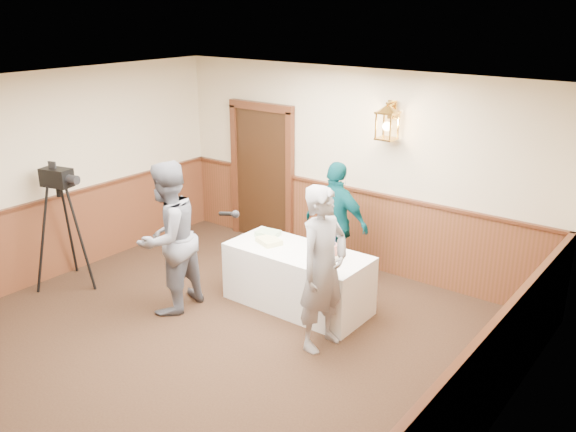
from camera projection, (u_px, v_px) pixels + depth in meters
name	position (u px, v px, depth m)	size (l,w,h in m)	color
ground	(173.00, 367.00, 6.38)	(7.00, 7.00, 0.00)	black
room_shell	(193.00, 218.00, 6.25)	(6.02, 7.02, 2.81)	beige
display_table	(298.00, 278.00, 7.56)	(1.80, 0.80, 0.75)	white
tiered_cake	(329.00, 250.00, 7.18)	(0.33, 0.33, 0.27)	beige
sheet_cake_yellow	(269.00, 241.00, 7.64)	(0.30, 0.23, 0.06)	#FBF596
sheet_cake_green	(268.00, 233.00, 7.89)	(0.28, 0.22, 0.06)	#BBE6A2
interviewer	(168.00, 238.00, 7.30)	(1.58, 0.98, 1.88)	slate
baker	(323.00, 269.00, 6.50)	(0.67, 0.44, 1.85)	gray
assistant_p	(336.00, 223.00, 8.11)	(0.98, 0.41, 1.67)	#08474F
tv_camera_rig	(64.00, 234.00, 8.03)	(0.64, 0.59, 1.62)	black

